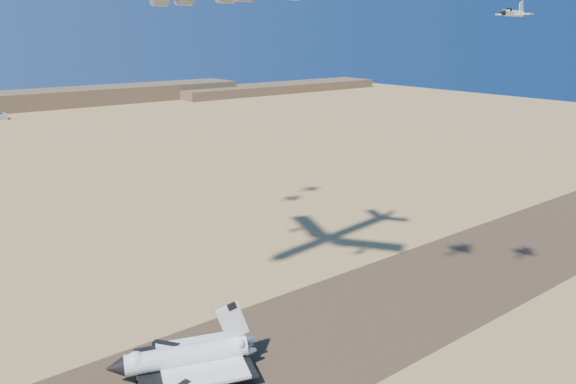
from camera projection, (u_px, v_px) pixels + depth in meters
ground at (250, 364)px, 138.96m from camera, size 1200.00×1200.00×0.00m
runway at (250, 364)px, 138.95m from camera, size 600.00×50.00×0.06m
ridgeline at (10, 104)px, 573.48m from camera, size 960.00×90.00×18.00m
shuttle at (186, 358)px, 133.32m from camera, size 35.57×28.91×17.31m
crew_a at (236, 378)px, 131.84m from camera, size 0.51×0.65×1.56m
crew_b at (232, 377)px, 132.31m from camera, size 0.80×0.89×1.60m
crew_c at (241, 378)px, 131.68m from camera, size 1.20×0.90×1.84m
chase_jet_b at (513, 13)px, 128.67m from camera, size 14.53×8.23×3.66m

